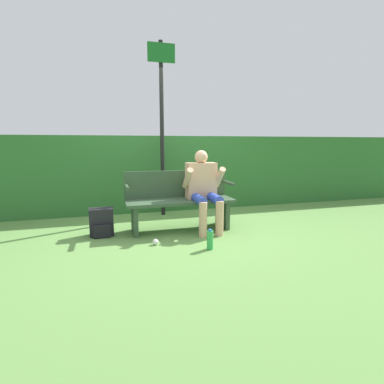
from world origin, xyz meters
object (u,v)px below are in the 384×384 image
(person_seated, at_px, (203,186))
(signpost, at_px, (162,117))
(parked_car, at_px, (180,154))
(water_bottle, at_px, (210,240))
(backpack, at_px, (102,223))
(park_bench, at_px, (179,200))

(person_seated, height_order, signpost, signpost)
(parked_car, bearing_deg, water_bottle, -120.21)
(water_bottle, bearing_deg, signpost, 96.30)
(person_seated, bearing_deg, backpack, 176.23)
(backpack, relative_size, signpost, 0.13)
(parked_car, bearing_deg, park_bench, -121.63)
(park_bench, distance_m, backpack, 1.14)
(park_bench, relative_size, signpost, 0.53)
(water_bottle, xyz_separation_m, signpost, (-0.21, 1.90, 1.59))
(park_bench, xyz_separation_m, backpack, (-1.11, -0.03, -0.26))
(person_seated, bearing_deg, signpost, 110.58)
(water_bottle, height_order, parked_car, parked_car)
(person_seated, distance_m, water_bottle, 1.01)
(person_seated, xyz_separation_m, backpack, (-1.44, 0.10, -0.47))
(park_bench, distance_m, signpost, 1.58)
(backpack, bearing_deg, water_bottle, -36.64)
(person_seated, distance_m, backpack, 1.52)
(water_bottle, xyz_separation_m, parked_car, (3.24, 14.60, 0.49))
(park_bench, bearing_deg, parked_car, 76.07)
(person_seated, height_order, backpack, person_seated)
(backpack, height_order, water_bottle, backpack)
(person_seated, relative_size, parked_car, 0.24)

